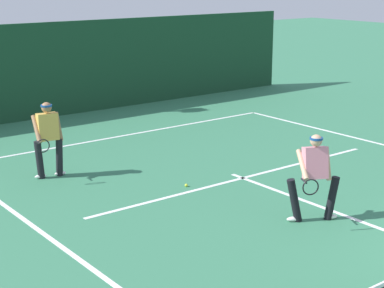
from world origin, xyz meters
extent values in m
cube|color=white|center=(0.00, 10.89, 0.00)|extent=(9.63, 0.10, 0.01)
cube|color=white|center=(0.00, 6.06, 0.00)|extent=(7.85, 0.10, 0.01)
cube|color=white|center=(0.00, 3.20, 0.00)|extent=(0.10, 6.40, 0.01)
cylinder|color=black|center=(-0.34, 3.28, 0.41)|extent=(0.30, 0.25, 0.82)
cylinder|color=black|center=(-0.96, 3.62, 0.41)|extent=(0.35, 0.28, 0.82)
ellipsoid|color=white|center=(-0.34, 3.28, 0.04)|extent=(0.28, 0.22, 0.09)
ellipsoid|color=white|center=(-0.96, 3.62, 0.04)|extent=(0.28, 0.22, 0.09)
cube|color=pink|center=(-0.65, 3.45, 1.10)|extent=(0.52, 0.48, 0.60)
cylinder|color=tan|center=(-0.44, 3.34, 1.07)|extent=(0.21, 0.17, 0.63)
cylinder|color=tan|center=(-0.86, 3.56, 1.07)|extent=(0.34, 0.52, 0.47)
sphere|color=tan|center=(-0.65, 3.45, 1.51)|extent=(0.22, 0.22, 0.22)
cylinder|color=#19478C|center=(-0.65, 3.45, 1.55)|extent=(0.32, 0.32, 0.04)
cylinder|color=black|center=(-1.02, 3.36, 0.85)|extent=(0.15, 0.24, 0.03)
torus|color=black|center=(-1.18, 3.06, 0.85)|extent=(0.27, 0.16, 0.29)
cylinder|color=black|center=(-3.09, 8.71, 0.42)|extent=(0.20, 0.18, 0.85)
cylinder|color=black|center=(-3.53, 8.77, 0.42)|extent=(0.22, 0.18, 0.85)
ellipsoid|color=white|center=(-3.09, 8.71, 0.04)|extent=(0.27, 0.15, 0.09)
ellipsoid|color=white|center=(-3.53, 8.77, 0.04)|extent=(0.27, 0.15, 0.09)
cube|color=#E5B24C|center=(-3.31, 8.74, 1.14)|extent=(0.47, 0.32, 0.60)
cylinder|color=#9E704C|center=(-3.07, 8.70, 1.12)|extent=(0.20, 0.13, 0.66)
cylinder|color=#9E704C|center=(-3.55, 8.78, 1.12)|extent=(0.17, 0.49, 0.57)
sphere|color=#9E704C|center=(-3.31, 8.74, 1.57)|extent=(0.23, 0.23, 0.23)
cylinder|color=#19478C|center=(-3.31, 8.74, 1.61)|extent=(0.28, 0.28, 0.04)
cylinder|color=black|center=(-3.64, 8.54, 0.89)|extent=(0.07, 0.26, 0.03)
torus|color=black|center=(-3.69, 8.20, 0.89)|extent=(0.29, 0.07, 0.29)
sphere|color=#D1E033|center=(-1.34, 6.35, 0.03)|extent=(0.07, 0.07, 0.07)
cube|color=#184028|center=(0.00, 14.35, 1.46)|extent=(17.97, 0.12, 2.92)
camera|label=1|loc=(-9.05, -3.83, 4.38)|focal=59.67mm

